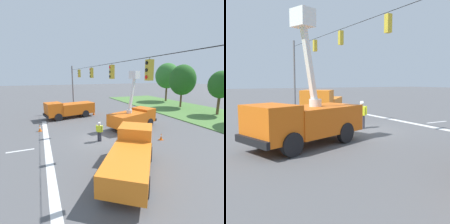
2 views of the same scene
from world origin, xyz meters
The scene contains 13 objects.
ground_plane centered at (0.00, 0.00, 0.00)m, with size 200.00×200.00×0.00m, color #565659.
lane_markings centered at (0.00, -6.05, 0.00)m, with size 17.60×15.25×0.01m.
signal_gantry centered at (0.01, 0.00, 4.58)m, with size 26.20×0.33×7.20m.
tree_far_west centered at (-17.21, 21.57, 5.68)m, with size 5.35×5.03×8.45m.
tree_west centered at (-9.84, 18.85, 4.97)m, with size 4.68×4.43×7.67m.
tree_centre centered at (-2.91, 19.34, 4.45)m, with size 3.40×3.39×6.46m.
utility_truck_bucket_lift centered at (-2.04, 4.60, 1.31)m, with size 4.21×6.26×6.24m.
utility_truck_support_near centered at (5.89, 0.06, 1.17)m, with size 6.59×5.72×2.36m.
utility_truck_support_far centered at (-9.74, -1.19, 1.24)m, with size 3.69×7.05×2.25m.
road_worker centered at (0.38, -0.17, 1.00)m, with size 0.46×0.52×1.77m.
traffic_cone_foreground_left centered at (2.26, 5.12, 0.30)m, with size 0.36×0.36×0.63m.
traffic_cone_foreground_right centered at (-4.64, -5.09, 0.35)m, with size 0.36×0.36×0.72m.
traffic_cone_mid_left centered at (-10.06, 2.42, 0.40)m, with size 0.36×0.36×0.81m.
Camera 1 is at (14.50, -4.81, 5.78)m, focal length 28.00 mm.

